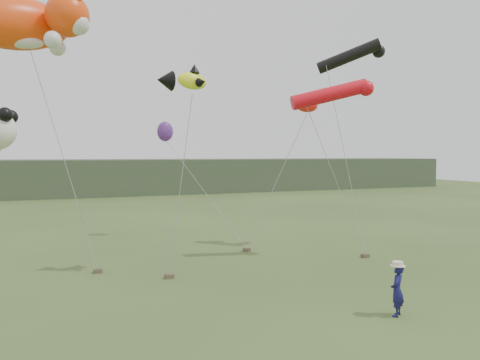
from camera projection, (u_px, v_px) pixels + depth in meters
name	position (u px, v px, depth m)	size (l,w,h in m)	color
ground	(291.00, 304.00, 14.43)	(120.00, 120.00, 0.00)	#385123
headland	(83.00, 178.00, 54.40)	(90.00, 13.00, 4.00)	#2D3D28
festival_attendant	(397.00, 290.00, 13.35)	(0.54, 0.36, 1.49)	#161550
sandbag_anchors	(188.00, 268.00, 18.78)	(15.37, 3.92, 0.16)	brown
cat_kite	(27.00, 23.00, 18.49)	(6.05, 3.87, 2.68)	#FF440D
fish_kite	(182.00, 80.00, 17.81)	(2.03, 1.35, 1.02)	#F9FF21
tube_kites	(344.00, 76.00, 21.61)	(5.69, 3.84, 3.68)	black
misc_kites	(231.00, 119.00, 24.93)	(7.18, 5.71, 2.11)	#FC1F11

